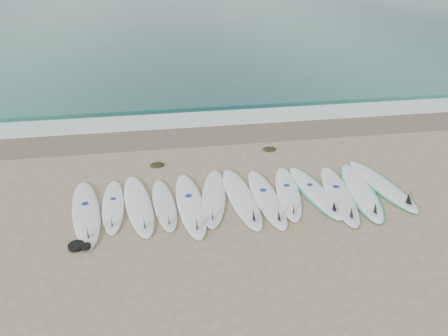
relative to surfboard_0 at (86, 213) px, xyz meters
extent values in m
plane|color=#998363|center=(3.53, 0.09, -0.06)|extent=(120.00, 120.00, 0.00)
cube|color=#1F5B4F|center=(3.53, 32.59, -0.05)|extent=(120.00, 55.00, 0.03)
cube|color=brown|center=(3.53, 4.19, -0.06)|extent=(120.00, 1.80, 0.01)
cube|color=silver|center=(3.53, 5.59, -0.04)|extent=(120.00, 1.40, 0.04)
cube|color=#1F5B4F|center=(3.53, 7.09, -0.01)|extent=(120.00, 1.00, 0.10)
ellipsoid|color=white|center=(-0.01, 0.09, -0.01)|extent=(1.05, 2.94, 0.09)
cone|color=black|center=(0.15, -0.95, 0.15)|extent=(0.29, 0.34, 0.31)
cylinder|color=navy|center=(-0.06, 0.36, 0.03)|extent=(0.19, 0.19, 0.01)
ellipsoid|color=white|center=(0.57, 0.27, -0.02)|extent=(0.60, 2.42, 0.08)
cone|color=black|center=(0.61, -0.60, 0.12)|extent=(0.21, 0.26, 0.26)
cylinder|color=navy|center=(0.56, 0.50, 0.02)|extent=(0.14, 0.14, 0.01)
ellipsoid|color=white|center=(1.14, 0.23, -0.02)|extent=(0.97, 2.87, 0.09)
cone|color=black|center=(1.28, -0.79, 0.15)|extent=(0.28, 0.33, 0.30)
ellipsoid|color=silver|center=(1.73, 0.15, -0.02)|extent=(0.68, 2.39, 0.08)
cone|color=black|center=(1.80, -0.71, 0.11)|extent=(0.22, 0.27, 0.25)
ellipsoid|color=white|center=(2.32, 0.05, -0.01)|extent=(0.71, 2.92, 0.09)
cone|color=black|center=(2.36, -1.01, 0.16)|extent=(0.26, 0.32, 0.31)
cylinder|color=navy|center=(2.31, 0.33, 0.03)|extent=(0.17, 0.17, 0.01)
ellipsoid|color=silver|center=(2.90, 0.28, -0.02)|extent=(1.01, 2.77, 0.09)
cone|color=black|center=(2.74, -0.69, 0.14)|extent=(0.27, 0.32, 0.29)
ellipsoid|color=white|center=(3.54, 0.15, -0.01)|extent=(0.76, 2.94, 0.09)
cone|color=black|center=(3.59, -0.91, 0.16)|extent=(0.26, 0.32, 0.31)
ellipsoid|color=white|center=(4.12, 0.03, -0.02)|extent=(0.62, 2.79, 0.09)
cone|color=black|center=(4.13, -0.98, 0.15)|extent=(0.24, 0.30, 0.30)
cylinder|color=navy|center=(4.11, 0.30, 0.03)|extent=(0.16, 0.16, 0.01)
ellipsoid|color=white|center=(4.70, 0.19, -0.02)|extent=(0.99, 2.68, 0.08)
cone|color=black|center=(4.54, -0.75, 0.14)|extent=(0.27, 0.31, 0.28)
cylinder|color=navy|center=(4.74, 0.44, 0.03)|extent=(0.18, 0.18, 0.01)
ellipsoid|color=white|center=(5.34, 0.13, -0.02)|extent=(0.82, 2.69, 0.09)
ellipsoid|color=#1FC38A|center=(5.34, 0.13, -0.02)|extent=(0.91, 2.72, 0.06)
cone|color=black|center=(5.45, -0.83, 0.14)|extent=(0.25, 0.30, 0.28)
cylinder|color=navy|center=(5.32, 0.38, 0.03)|extent=(0.17, 0.17, 0.01)
ellipsoid|color=white|center=(5.87, -0.10, -0.01)|extent=(1.02, 2.93, 0.09)
cone|color=black|center=(5.71, -1.14, 0.15)|extent=(0.29, 0.34, 0.31)
cylinder|color=navy|center=(5.91, 0.17, 0.03)|extent=(0.19, 0.19, 0.01)
ellipsoid|color=white|center=(6.46, -0.04, -0.01)|extent=(1.03, 2.90, 0.09)
ellipsoid|color=#1FC38A|center=(6.46, -0.04, -0.02)|extent=(1.13, 2.94, 0.07)
cone|color=black|center=(6.30, -1.07, 0.15)|extent=(0.29, 0.34, 0.30)
ellipsoid|color=white|center=(7.11, 0.17, -0.02)|extent=(0.90, 2.82, 0.09)
ellipsoid|color=#1FC38A|center=(7.11, 0.17, -0.02)|extent=(1.00, 2.86, 0.06)
cone|color=black|center=(7.23, -0.83, 0.15)|extent=(0.27, 0.32, 0.30)
ellipsoid|color=black|center=(1.63, 2.23, -0.03)|extent=(0.39, 0.30, 0.08)
ellipsoid|color=black|center=(4.91, 2.74, -0.03)|extent=(0.39, 0.31, 0.08)
cylinder|color=black|center=(-0.06, -1.17, -0.02)|extent=(0.32, 0.32, 0.08)
cylinder|color=black|center=(0.14, -1.27, 0.02)|extent=(0.20, 0.20, 0.06)
camera|label=1|loc=(1.68, -8.56, 5.25)|focal=35.00mm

